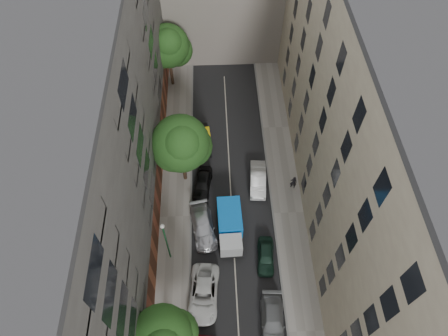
{
  "coord_description": "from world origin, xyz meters",
  "views": [
    {
      "loc": [
        -1.49,
        -18.62,
        34.41
      ],
      "look_at": [
        -0.73,
        1.43,
        6.0
      ],
      "focal_mm": 32.0,
      "sensor_mm": 36.0,
      "label": 1
    }
  ],
  "objects_px": {
    "car_right_2": "(266,256)",
    "tree_mid": "(182,145)",
    "car_left_4": "(203,183)",
    "car_right_3": "(258,179)",
    "lamp_post": "(166,238)",
    "tarp_truck": "(230,226)",
    "car_right_1": "(273,321)",
    "car_left_5": "(202,140)",
    "car_left_2": "(204,294)",
    "car_left_3": "(203,226)",
    "tree_far": "(169,48)",
    "pedestrian": "(293,182)"
  },
  "relations": [
    {
      "from": "pedestrian",
      "to": "tree_far",
      "type": "bearing_deg",
      "value": -37.4
    },
    {
      "from": "tree_far",
      "to": "pedestrian",
      "type": "bearing_deg",
      "value": -51.03
    },
    {
      "from": "tarp_truck",
      "to": "car_left_5",
      "type": "distance_m",
      "value": 11.15
    },
    {
      "from": "car_left_5",
      "to": "car_right_3",
      "type": "relative_size",
      "value": 1.01
    },
    {
      "from": "tree_far",
      "to": "lamp_post",
      "type": "height_order",
      "value": "tree_far"
    },
    {
      "from": "lamp_post",
      "to": "car_right_3",
      "type": "bearing_deg",
      "value": 41.95
    },
    {
      "from": "car_left_2",
      "to": "car_right_1",
      "type": "height_order",
      "value": "car_left_2"
    },
    {
      "from": "car_right_3",
      "to": "lamp_post",
      "type": "relative_size",
      "value": 0.71
    },
    {
      "from": "car_left_3",
      "to": "car_left_5",
      "type": "height_order",
      "value": "car_left_5"
    },
    {
      "from": "tarp_truck",
      "to": "lamp_post",
      "type": "xyz_separation_m",
      "value": [
        -5.49,
        -2.28,
        2.65
      ]
    },
    {
      "from": "car_left_4",
      "to": "tree_far",
      "type": "bearing_deg",
      "value": 111.77
    },
    {
      "from": "car_left_4",
      "to": "tree_mid",
      "type": "height_order",
      "value": "tree_mid"
    },
    {
      "from": "car_right_1",
      "to": "car_right_3",
      "type": "relative_size",
      "value": 1.06
    },
    {
      "from": "car_right_1",
      "to": "car_left_5",
      "type": "bearing_deg",
      "value": 109.65
    },
    {
      "from": "pedestrian",
      "to": "car_right_3",
      "type": "bearing_deg",
      "value": 2.63
    },
    {
      "from": "car_right_1",
      "to": "car_left_3",
      "type": "bearing_deg",
      "value": 125.97
    },
    {
      "from": "car_right_1",
      "to": "lamp_post",
      "type": "height_order",
      "value": "lamp_post"
    },
    {
      "from": "car_right_1",
      "to": "car_left_2",
      "type": "bearing_deg",
      "value": 159.84
    },
    {
      "from": "car_right_2",
      "to": "car_right_3",
      "type": "relative_size",
      "value": 0.84
    },
    {
      "from": "car_right_1",
      "to": "lamp_post",
      "type": "bearing_deg",
      "value": 148.01
    },
    {
      "from": "car_right_2",
      "to": "pedestrian",
      "type": "bearing_deg",
      "value": 70.29
    },
    {
      "from": "tree_mid",
      "to": "pedestrian",
      "type": "xyz_separation_m",
      "value": [
        10.79,
        -1.42,
        -4.67
      ]
    },
    {
      "from": "car_right_1",
      "to": "tree_far",
      "type": "xyz_separation_m",
      "value": [
        -9.1,
        28.73,
        4.94
      ]
    },
    {
      "from": "car_left_4",
      "to": "car_right_3",
      "type": "bearing_deg",
      "value": 10.74
    },
    {
      "from": "car_right_1",
      "to": "tree_mid",
      "type": "relative_size",
      "value": 0.55
    },
    {
      "from": "tarp_truck",
      "to": "car_left_3",
      "type": "height_order",
      "value": "tarp_truck"
    },
    {
      "from": "lamp_post",
      "to": "pedestrian",
      "type": "height_order",
      "value": "lamp_post"
    },
    {
      "from": "car_right_2",
      "to": "tree_mid",
      "type": "xyz_separation_m",
      "value": [
        -7.3,
        8.95,
        5.06
      ]
    },
    {
      "from": "car_left_4",
      "to": "car_right_2",
      "type": "xyz_separation_m",
      "value": [
        5.6,
        -8.0,
        -0.05
      ]
    },
    {
      "from": "tarp_truck",
      "to": "car_right_1",
      "type": "relative_size",
      "value": 1.13
    },
    {
      "from": "car_right_1",
      "to": "car_right_3",
      "type": "distance_m",
      "value": 13.84
    },
    {
      "from": "car_left_2",
      "to": "car_right_3",
      "type": "height_order",
      "value": "car_left_2"
    },
    {
      "from": "car_right_2",
      "to": "lamp_post",
      "type": "bearing_deg",
      "value": -177.97
    },
    {
      "from": "car_left_5",
      "to": "car_right_3",
      "type": "height_order",
      "value": "car_left_5"
    },
    {
      "from": "tarp_truck",
      "to": "car_left_3",
      "type": "bearing_deg",
      "value": 169.5
    },
    {
      "from": "car_right_3",
      "to": "car_left_5",
      "type": "bearing_deg",
      "value": 140.29
    },
    {
      "from": "car_right_2",
      "to": "pedestrian",
      "type": "distance_m",
      "value": 8.3
    },
    {
      "from": "car_left_3",
      "to": "car_right_1",
      "type": "relative_size",
      "value": 1.07
    },
    {
      "from": "car_left_4",
      "to": "car_right_3",
      "type": "xyz_separation_m",
      "value": [
        5.6,
        0.2,
        0.04
      ]
    },
    {
      "from": "car_left_2",
      "to": "tree_far",
      "type": "distance_m",
      "value": 26.97
    },
    {
      "from": "tree_mid",
      "to": "tarp_truck",
      "type": "bearing_deg",
      "value": -55.89
    },
    {
      "from": "car_left_3",
      "to": "car_right_2",
      "type": "bearing_deg",
      "value": -39.1
    },
    {
      "from": "tree_mid",
      "to": "car_left_2",
      "type": "bearing_deg",
      "value": -82.01
    },
    {
      "from": "car_right_3",
      "to": "tree_far",
      "type": "height_order",
      "value": "tree_far"
    },
    {
      "from": "car_right_2",
      "to": "car_right_3",
      "type": "height_order",
      "value": "car_right_3"
    },
    {
      "from": "car_left_2",
      "to": "tree_mid",
      "type": "height_order",
      "value": "tree_mid"
    },
    {
      "from": "tarp_truck",
      "to": "car_right_3",
      "type": "height_order",
      "value": "tarp_truck"
    },
    {
      "from": "car_left_5",
      "to": "car_right_2",
      "type": "distance_m",
      "value": 14.71
    },
    {
      "from": "car_right_1",
      "to": "tree_mid",
      "type": "distance_m",
      "value": 17.07
    },
    {
      "from": "car_left_3",
      "to": "tree_mid",
      "type": "xyz_separation_m",
      "value": [
        -1.7,
        5.82,
        4.96
      ]
    }
  ]
}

